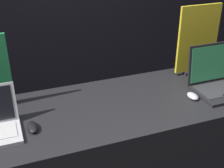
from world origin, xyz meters
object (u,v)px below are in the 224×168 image
at_px(laptop_back, 219,80).
at_px(promo_stand_back, 198,42).
at_px(mouse_back, 193,96).
at_px(mouse_front, 32,127).

relative_size(laptop_back, promo_stand_back, 0.73).
xyz_separation_m(laptop_back, mouse_back, (-0.23, -0.05, -0.05)).
relative_size(mouse_front, laptop_back, 0.31).
xyz_separation_m(laptop_back, promo_stand_back, (0.00, 0.29, 0.18)).
height_order(laptop_back, mouse_back, laptop_back).
distance_m(mouse_front, promo_stand_back, 1.32).
xyz_separation_m(mouse_back, promo_stand_back, (0.23, 0.34, 0.23)).
bearing_deg(mouse_back, promo_stand_back, 55.20).
relative_size(mouse_back, promo_stand_back, 0.19).
bearing_deg(mouse_front, mouse_back, -1.00).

